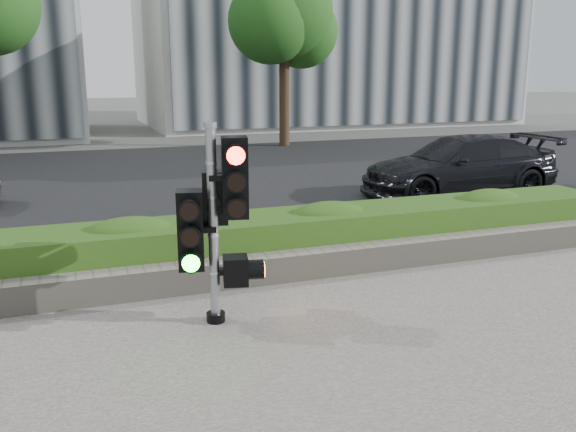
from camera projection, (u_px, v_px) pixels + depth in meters
The scene contains 9 objects.
ground at pixel (291, 352), 5.80m from camera, with size 120.00×120.00×0.00m, color #51514C.
road at pixel (149, 180), 14.94m from camera, with size 60.00×13.00×0.02m, color black.
curb at pixel (214, 255), 8.67m from camera, with size 60.00×0.25×0.12m, color gray.
stone_wall at pixel (237, 272), 7.49m from camera, with size 12.00×0.32×0.34m, color gray.
hedge at pixel (224, 245), 8.05m from camera, with size 12.00×1.00×0.68m, color #528D2B.
building_right at pixel (323, 3), 30.93m from camera, with size 18.00×10.00×12.00m, color #B7B7B2.
tree_right at pixel (283, 15), 20.81m from camera, with size 4.10×3.58×6.53m.
traffic_signal at pixel (216, 214), 6.20m from camera, with size 0.76×0.60×2.09m.
car_dark at pixel (459, 166), 12.98m from camera, with size 1.75×4.31×1.25m, color black.
Camera 1 is at (-1.86, -5.01, 2.60)m, focal length 38.00 mm.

